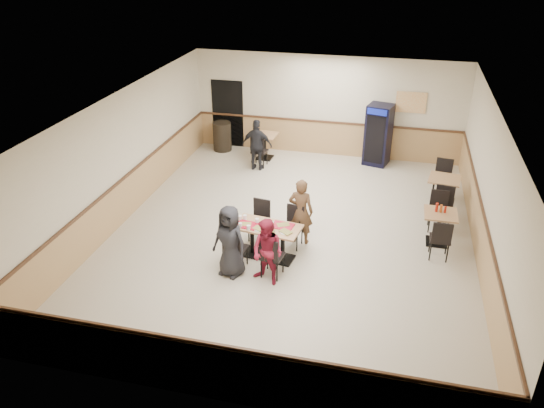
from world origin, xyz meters
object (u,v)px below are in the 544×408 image
(diner_woman_left, at_px, (230,241))
(side_table_far, at_px, (443,188))
(diner_man_opposite, at_px, (301,211))
(pepsi_cooler, at_px, (378,135))
(back_table, at_px, (265,142))
(lone_diner, at_px, (257,145))
(trash_bin, at_px, (222,136))
(side_table_near, at_px, (439,223))
(main_table, at_px, (267,236))
(diner_woman_right, at_px, (267,252))

(diner_woman_left, relative_size, side_table_far, 1.80)
(diner_man_opposite, distance_m, pepsi_cooler, 5.09)
(diner_man_opposite, relative_size, back_table, 1.98)
(lone_diner, distance_m, side_table_far, 5.20)
(pepsi_cooler, relative_size, trash_bin, 1.99)
(diner_woman_left, height_order, lone_diner, diner_woman_left)
(lone_diner, relative_size, side_table_near, 1.99)
(diner_man_opposite, bearing_deg, lone_diner, -58.41)
(diner_man_opposite, relative_size, side_table_near, 2.02)
(trash_bin, bearing_deg, main_table, -63.10)
(side_table_near, bearing_deg, main_table, -157.92)
(diner_woman_right, xyz_separation_m, side_table_far, (3.43, 4.09, -0.16))
(main_table, relative_size, side_table_near, 1.96)
(side_table_near, distance_m, pepsi_cooler, 4.56)
(main_table, bearing_deg, lone_diner, 115.52)
(side_table_near, xyz_separation_m, pepsi_cooler, (-1.61, 4.25, 0.39))
(main_table, height_order, lone_diner, lone_diner)
(lone_diner, bearing_deg, side_table_near, 149.27)
(diner_woman_right, bearing_deg, main_table, 127.16)
(diner_woman_right, xyz_separation_m, pepsi_cooler, (1.67, 6.55, 0.20))
(diner_woman_left, distance_m, pepsi_cooler, 6.89)
(back_table, bearing_deg, lone_diner, -90.00)
(side_table_far, height_order, pepsi_cooler, pepsi_cooler)
(side_table_near, bearing_deg, side_table_far, 85.01)
(diner_woman_right, xyz_separation_m, trash_bin, (-3.08, 6.51, -0.24))
(diner_woman_left, xyz_separation_m, diner_woman_right, (0.78, -0.11, -0.07))
(diner_man_opposite, relative_size, pepsi_cooler, 0.85)
(side_table_near, distance_m, side_table_far, 1.80)
(side_table_near, height_order, back_table, back_table)
(diner_woman_left, xyz_separation_m, side_table_near, (4.05, 2.19, -0.26))
(diner_woman_right, distance_m, pepsi_cooler, 6.76)
(diner_woman_right, bearing_deg, trash_bin, 138.06)
(main_table, bearing_deg, diner_woman_right, -67.62)
(side_table_far, bearing_deg, trash_bin, 159.64)
(diner_woman_left, height_order, trash_bin, diner_woman_left)
(diner_woman_right, bearing_deg, pepsi_cooler, 98.43)
(diner_woman_left, bearing_deg, side_table_far, 61.96)
(main_table, distance_m, side_table_near, 3.78)
(diner_woman_right, bearing_deg, diner_woman_left, -165.22)
(diner_woman_right, bearing_deg, side_table_near, 57.77)
(trash_bin, bearing_deg, side_table_near, -33.52)
(main_table, relative_size, pepsi_cooler, 0.82)
(main_table, bearing_deg, pepsi_cooler, 79.47)
(back_table, height_order, trash_bin, trash_bin)
(diner_man_opposite, height_order, side_table_far, diner_man_opposite)
(diner_man_opposite, distance_m, lone_diner, 4.14)
(back_table, bearing_deg, trash_bin, 166.48)
(pepsi_cooler, bearing_deg, side_table_far, -40.80)
(diner_man_opposite, bearing_deg, side_table_far, -138.37)
(diner_man_opposite, height_order, pepsi_cooler, pepsi_cooler)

